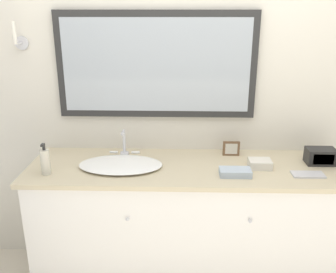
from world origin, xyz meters
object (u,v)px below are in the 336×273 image
appliance_box (321,156)px  soap_bottle (45,161)px  sink_basin (121,164)px  picture_frame (231,149)px

appliance_box → soap_bottle: bearing=-173.0°
sink_basin → appliance_box: bearing=3.9°
soap_bottle → sink_basin: bearing=15.8°
soap_bottle → picture_frame: soap_bottle is taller
appliance_box → picture_frame: same height
soap_bottle → appliance_box: bearing=7.0°
soap_bottle → picture_frame: bearing=16.1°
soap_bottle → appliance_box: size_ratio=1.09×
sink_basin → appliance_box: sink_basin is taller
sink_basin → soap_bottle: (-0.44, -0.12, 0.06)m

